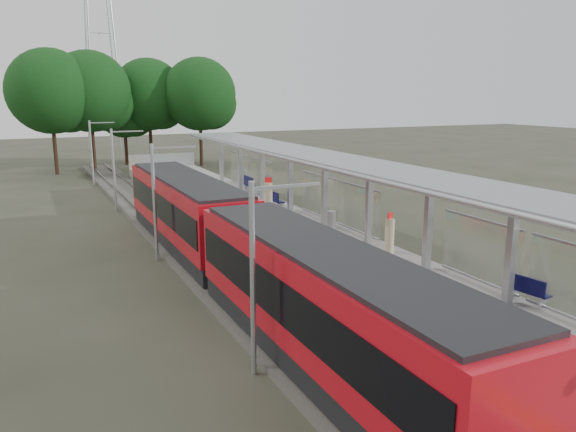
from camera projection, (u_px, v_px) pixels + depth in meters
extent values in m
cube|color=#59544C|center=(189.00, 248.00, 27.73)|extent=(3.00, 70.00, 0.24)
cube|color=gray|center=(272.00, 231.00, 29.53)|extent=(6.00, 50.00, 1.00)
cube|color=gold|center=(226.00, 226.00, 28.35)|extent=(0.60, 50.00, 0.02)
cube|color=#9EA0A5|center=(162.00, 160.00, 51.31)|extent=(6.00, 0.10, 1.20)
cube|color=black|center=(326.00, 352.00, 15.43)|extent=(2.50, 13.50, 0.70)
cube|color=red|center=(326.00, 297.00, 15.08)|extent=(2.65, 13.50, 2.50)
cube|color=black|center=(326.00, 295.00, 15.07)|extent=(2.72, 12.96, 1.20)
cube|color=black|center=(327.00, 250.00, 14.80)|extent=(2.40, 12.82, 0.15)
cube|color=#0C807B|center=(369.00, 294.00, 15.68)|extent=(0.04, 1.30, 2.00)
cube|color=black|center=(187.00, 236.00, 27.87)|extent=(2.50, 13.50, 0.70)
cube|color=red|center=(186.00, 205.00, 27.52)|extent=(2.65, 13.50, 2.50)
cube|color=black|center=(186.00, 204.00, 27.51)|extent=(2.72, 12.96, 1.20)
cube|color=black|center=(185.00, 178.00, 27.24)|extent=(2.40, 12.83, 0.15)
cube|color=#0C807B|center=(213.00, 205.00, 28.13)|extent=(0.04, 1.30, 2.00)
cylinder|color=black|center=(218.00, 268.00, 23.76)|extent=(2.20, 0.70, 0.70)
cube|color=black|center=(236.00, 244.00, 21.36)|extent=(2.30, 0.80, 2.40)
cube|color=#9EA0A5|center=(511.00, 252.00, 17.53)|extent=(0.25, 0.25, 3.50)
cube|color=#9EA0A5|center=(428.00, 225.00, 21.06)|extent=(0.25, 0.25, 3.50)
cube|color=#9EA0A5|center=(369.00, 206.00, 24.59)|extent=(0.25, 0.25, 3.50)
cube|color=#9EA0A5|center=(325.00, 192.00, 28.12)|extent=(0.25, 0.25, 3.50)
cube|color=#9EA0A5|center=(290.00, 181.00, 31.65)|extent=(0.25, 0.25, 3.50)
cube|color=#9EA0A5|center=(263.00, 172.00, 35.18)|extent=(0.25, 0.25, 3.50)
cube|color=#9EA0A5|center=(240.00, 165.00, 38.71)|extent=(0.25, 0.25, 3.50)
cube|color=#9EA0A5|center=(221.00, 159.00, 42.24)|extent=(0.25, 0.25, 3.50)
cube|color=gray|center=(339.00, 160.00, 25.80)|extent=(3.20, 38.00, 0.16)
cylinder|color=#9EA0A5|center=(309.00, 164.00, 25.16)|extent=(0.24, 38.00, 0.24)
cube|color=silver|center=(480.00, 250.00, 19.71)|extent=(0.05, 3.70, 2.20)
cube|color=silver|center=(358.00, 209.00, 26.77)|extent=(0.05, 3.70, 2.20)
cube|color=silver|center=(318.00, 195.00, 30.30)|extent=(0.05, 3.70, 2.20)
cube|color=silver|center=(261.00, 176.00, 37.35)|extent=(0.05, 3.70, 2.20)
cube|color=silver|center=(240.00, 169.00, 40.88)|extent=(0.05, 3.70, 2.20)
cylinder|color=#382316|center=(55.00, 147.00, 53.02)|extent=(0.36, 0.36, 5.18)
sphere|color=#164714|center=(50.00, 91.00, 51.91)|extent=(7.88, 7.88, 7.88)
cylinder|color=#382316|center=(93.00, 145.00, 55.40)|extent=(0.36, 0.36, 5.18)
sphere|color=#164714|center=(89.00, 91.00, 54.29)|extent=(7.87, 7.87, 7.87)
cylinder|color=#382316|center=(126.00, 147.00, 60.33)|extent=(0.36, 0.36, 3.95)
sphere|color=#164714|center=(124.00, 109.00, 59.48)|extent=(6.01, 6.01, 6.01)
cylinder|color=#382316|center=(151.00, 142.00, 60.26)|extent=(0.36, 0.36, 4.97)
sphere|color=#164714|center=(148.00, 94.00, 59.20)|extent=(7.56, 7.56, 7.56)
cylinder|color=#382316|center=(201.00, 142.00, 59.62)|extent=(0.36, 0.36, 5.00)
sphere|color=#164714|center=(199.00, 94.00, 58.55)|extent=(7.60, 7.60, 7.60)
cylinder|color=#9EA0A5|center=(253.00, 281.00, 14.95)|extent=(0.16, 0.16, 5.40)
cube|color=#9EA0A5|center=(287.00, 186.00, 14.83)|extent=(2.00, 0.08, 0.08)
cylinder|color=#9EA0A5|center=(154.00, 203.00, 25.54)|extent=(0.16, 0.16, 5.40)
cube|color=#9EA0A5|center=(174.00, 147.00, 25.42)|extent=(2.00, 0.08, 0.08)
cylinder|color=#9EA0A5|center=(114.00, 171.00, 36.12)|extent=(0.16, 0.16, 5.40)
cube|color=#9EA0A5|center=(127.00, 131.00, 36.01)|extent=(2.00, 0.08, 0.08)
cylinder|color=#9EA0A5|center=(92.00, 153.00, 46.71)|extent=(0.16, 0.16, 5.40)
cube|color=#9EA0A5|center=(102.00, 123.00, 46.59)|extent=(2.00, 0.08, 0.08)
cube|color=#0E0E46|center=(529.00, 292.00, 17.92)|extent=(0.61, 1.40, 0.05)
cube|color=#0E0E46|center=(526.00, 284.00, 17.78)|extent=(0.27, 1.34, 0.49)
cube|color=#9EA0A5|center=(542.00, 303.00, 17.49)|extent=(0.36, 0.11, 0.40)
cube|color=#9EA0A5|center=(515.00, 292.00, 18.44)|extent=(0.36, 0.11, 0.40)
cube|color=#0E0E46|center=(276.00, 201.00, 32.83)|extent=(0.46, 1.49, 0.06)
cube|color=#0E0E46|center=(273.00, 196.00, 32.68)|extent=(0.07, 1.49, 0.55)
cube|color=#9EA0A5|center=(280.00, 206.00, 32.35)|extent=(0.40, 0.06, 0.44)
cube|color=#9EA0A5|center=(272.00, 203.00, 33.40)|extent=(0.40, 0.06, 0.44)
cube|color=#0E0E46|center=(252.00, 186.00, 37.73)|extent=(0.56, 1.70, 0.07)
cube|color=#0E0E46|center=(248.00, 181.00, 37.56)|extent=(0.12, 1.69, 0.62)
cube|color=#9EA0A5|center=(255.00, 191.00, 37.19)|extent=(0.45, 0.08, 0.49)
cube|color=#9EA0A5|center=(248.00, 188.00, 38.38)|extent=(0.45, 0.08, 0.49)
cylinder|color=beige|center=(389.00, 236.00, 23.53)|extent=(0.39, 0.39, 1.47)
cube|color=red|center=(390.00, 215.00, 23.34)|extent=(0.34, 0.18, 0.25)
cylinder|color=beige|center=(268.00, 198.00, 31.35)|extent=(0.46, 0.46, 1.72)
cube|color=red|center=(268.00, 180.00, 31.13)|extent=(0.39, 0.23, 0.29)
cylinder|color=#9EA0A5|center=(331.00, 220.00, 27.76)|extent=(0.59, 0.59, 0.92)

